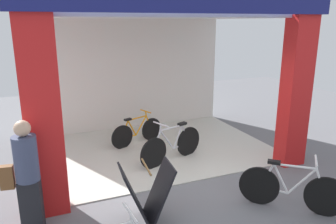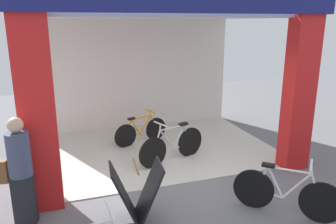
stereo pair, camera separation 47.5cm
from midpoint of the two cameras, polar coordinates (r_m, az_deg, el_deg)
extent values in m
plane|color=slate|center=(6.34, 4.94, -12.26)|extent=(18.71, 18.71, 0.00)
cube|color=beige|center=(7.92, -0.43, -6.28)|extent=(5.35, 3.73, 0.02)
cube|color=silver|center=(9.26, -4.06, 6.63)|extent=(5.35, 0.12, 3.06)
cube|color=red|center=(5.32, -19.18, -0.83)|extent=(0.54, 0.36, 3.06)
cube|color=red|center=(7.09, 23.42, 2.67)|extent=(0.54, 0.36, 3.06)
cube|color=silver|center=(7.36, -0.48, 16.11)|extent=(5.35, 3.73, 0.06)
cylinder|color=black|center=(7.43, 5.66, -5.19)|extent=(0.64, 0.27, 0.66)
cylinder|color=black|center=(6.81, -0.62, -7.10)|extent=(0.64, 0.27, 0.66)
cylinder|color=silver|center=(7.29, 4.28, -5.80)|extent=(0.43, 0.19, 0.09)
cylinder|color=silver|center=(7.15, 3.77, -4.36)|extent=(0.28, 0.13, 0.50)
cylinder|color=silver|center=(6.95, 1.82, -4.86)|extent=(0.39, 0.17, 0.52)
cylinder|color=silver|center=(6.95, 2.65, -2.77)|extent=(0.61, 0.25, 0.05)
cylinder|color=silver|center=(7.29, 5.07, -3.81)|extent=(0.22, 0.11, 0.44)
cylinder|color=silver|center=(6.78, 0.06, -5.15)|extent=(0.20, 0.10, 0.46)
cylinder|color=silver|center=(6.74, 0.68, -2.68)|extent=(0.07, 0.05, 0.14)
cylinder|color=silver|center=(6.73, 0.75, -2.12)|extent=(0.19, 0.45, 0.03)
cube|color=black|center=(7.15, 4.57, -2.10)|extent=(0.22, 0.16, 0.05)
cylinder|color=black|center=(7.93, -5.64, -4.17)|extent=(0.56, 0.23, 0.58)
cylinder|color=black|center=(8.41, -0.49, -2.94)|extent=(0.56, 0.23, 0.58)
cylinder|color=orange|center=(8.04, -4.37, -4.02)|extent=(0.38, 0.16, 0.07)
cylinder|color=orange|center=(8.03, -3.92, -2.64)|extent=(0.25, 0.11, 0.43)
cylinder|color=orange|center=(8.17, -2.31, -2.23)|extent=(0.34, 0.15, 0.45)
cylinder|color=orange|center=(8.05, -2.98, -0.96)|extent=(0.53, 0.21, 0.05)
cylinder|color=orange|center=(7.92, -5.08, -2.75)|extent=(0.19, 0.09, 0.39)
cylinder|color=orange|center=(8.30, -0.99, -1.79)|extent=(0.17, 0.09, 0.40)
cylinder|color=orange|center=(8.18, -1.44, -0.20)|extent=(0.06, 0.05, 0.12)
cylinder|color=orange|center=(8.16, -1.50, 0.18)|extent=(0.16, 0.39, 0.03)
cube|color=black|center=(7.90, -4.62, -1.17)|extent=(0.19, 0.14, 0.04)
cylinder|color=black|center=(5.70, 16.88, -12.59)|extent=(0.50, 0.48, 0.65)
cylinder|color=black|center=(5.69, 27.19, -13.78)|extent=(0.50, 0.48, 0.65)
cylinder|color=white|center=(5.69, 19.26, -13.12)|extent=(0.34, 0.33, 0.08)
cylinder|color=white|center=(5.60, 20.39, -11.33)|extent=(0.23, 0.22, 0.49)
cylinder|color=white|center=(5.59, 23.63, -11.63)|extent=(0.31, 0.30, 0.51)
cylinder|color=white|center=(5.49, 22.58, -9.28)|extent=(0.48, 0.46, 0.05)
cylinder|color=white|center=(5.60, 18.18, -10.83)|extent=(0.18, 0.17, 0.44)
cylinder|color=white|center=(5.59, 26.43, -11.70)|extent=(0.17, 0.16, 0.45)
cylinder|color=white|center=(5.47, 25.83, -8.94)|extent=(0.06, 0.06, 0.14)
cylinder|color=white|center=(5.44, 25.80, -8.30)|extent=(0.34, 0.35, 0.03)
cube|color=black|center=(5.49, 19.33, -8.69)|extent=(0.21, 0.21, 0.05)
cylinder|color=white|center=(3.96, -6.28, -17.34)|extent=(0.06, 0.04, 0.13)
cylinder|color=white|center=(3.93, -6.45, -16.59)|extent=(0.06, 0.44, 0.03)
cube|color=black|center=(5.05, -4.81, -14.13)|extent=(0.45, 0.61, 0.92)
cube|color=black|center=(5.10, -0.58, -13.73)|extent=(0.45, 0.61, 0.92)
cylinder|color=olive|center=(4.87, -2.75, -9.30)|extent=(0.09, 0.57, 0.03)
cube|color=black|center=(5.37, -21.09, -13.96)|extent=(0.33, 0.29, 0.79)
cylinder|color=#3F4766|center=(5.07, -21.88, -6.82)|extent=(0.37, 0.37, 0.65)
sphere|color=#D8AD8C|center=(4.93, -22.38, -2.12)|extent=(0.22, 0.22, 0.22)
cube|color=brown|center=(5.24, -24.53, -9.41)|extent=(0.20, 0.14, 0.34)
camera|label=1|loc=(0.24, -87.98, 0.56)|focal=35.39mm
camera|label=2|loc=(0.24, 92.02, -0.56)|focal=35.39mm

